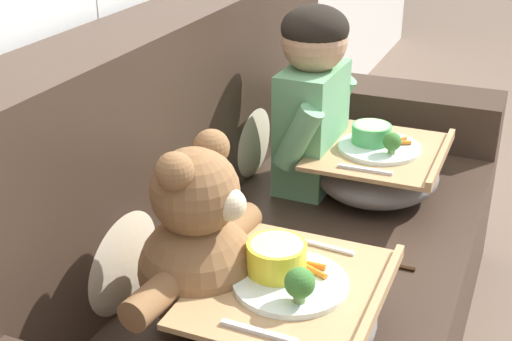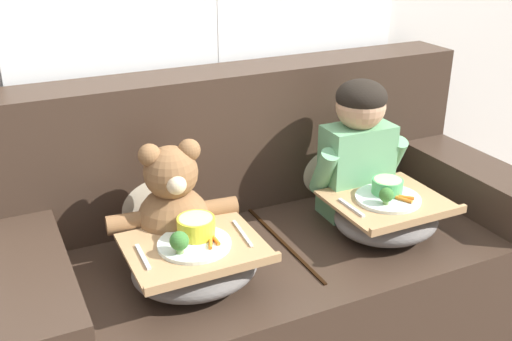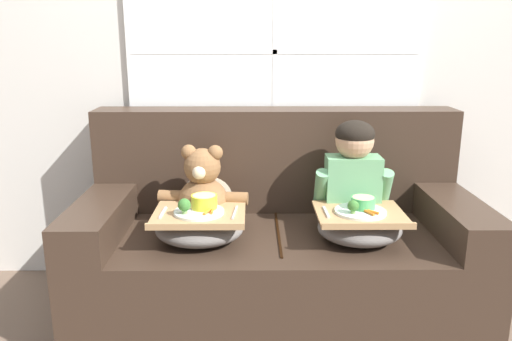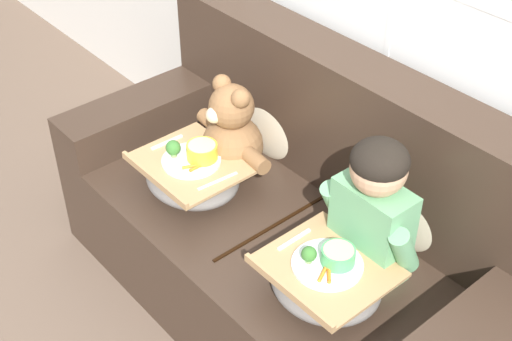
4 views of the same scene
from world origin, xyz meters
name	(u,v)px [view 2 (image 2 of 4)]	position (x,y,z in m)	size (l,w,h in m)	color
ground_plane	(275,340)	(0.00, 0.00, 0.00)	(14.00, 14.00, 0.00)	brown
couch	(267,253)	(0.00, 0.07, 0.36)	(1.89, 0.89, 1.00)	#38281E
throw_pillow_behind_child	(326,154)	(0.36, 0.26, 0.62)	(0.34, 0.16, 0.35)	#C1B293
throw_pillow_behind_teddy	(154,187)	(-0.36, 0.26, 0.62)	(0.35, 0.17, 0.36)	#C1B293
child_figure	(358,142)	(0.36, 0.05, 0.75)	(0.37, 0.19, 0.53)	#66A370
teddy_bear	(173,209)	(-0.36, 0.04, 0.64)	(0.44, 0.31, 0.41)	brown
lap_tray_child	(386,215)	(0.36, -0.15, 0.54)	(0.40, 0.36, 0.21)	slate
lap_tray_teddy	(195,262)	(-0.36, -0.15, 0.54)	(0.41, 0.36, 0.22)	slate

